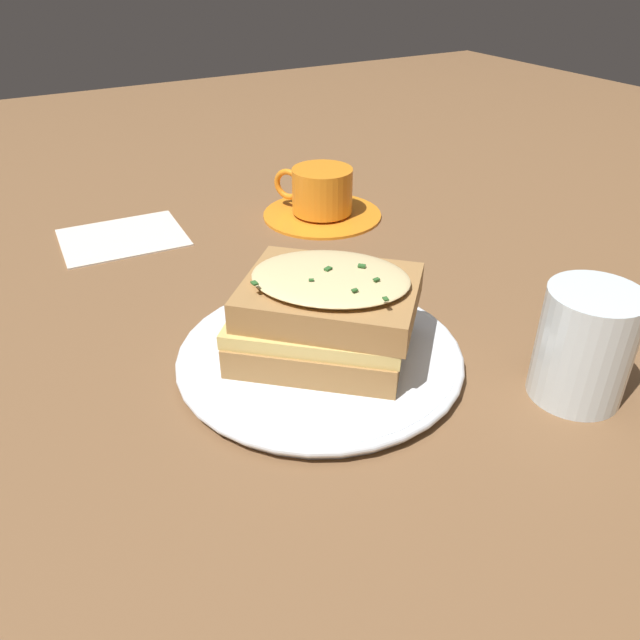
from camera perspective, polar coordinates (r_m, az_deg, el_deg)
name	(u,v)px	position (r m, az deg, el deg)	size (l,w,h in m)	color
ground_plane	(333,365)	(0.53, 1.16, -4.13)	(2.40, 2.40, 0.00)	brown
dinner_plate	(320,356)	(0.53, 0.00, -3.33)	(0.24, 0.24, 0.01)	white
sandwich	(323,314)	(0.50, 0.25, 0.55)	(0.18, 0.17, 0.07)	#A37542
teacup_with_saucer	(321,197)	(0.81, 0.13, 11.19)	(0.15, 0.15, 0.06)	orange
water_glass	(585,345)	(0.51, 23.03, -2.13)	(0.07, 0.07, 0.09)	silver
napkin	(123,237)	(0.79, -17.60, 7.26)	(0.14, 0.12, 0.00)	silver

